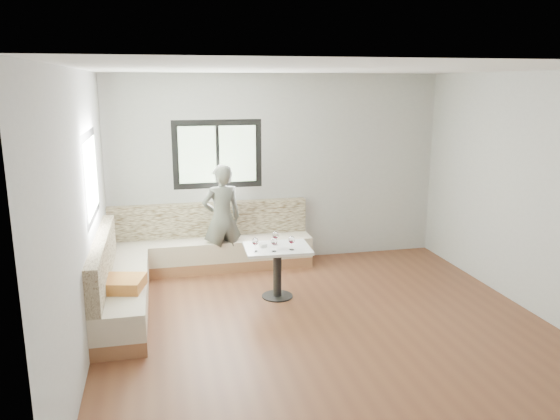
# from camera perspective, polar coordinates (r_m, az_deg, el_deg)

# --- Properties ---
(room) EXTENTS (5.01, 5.01, 2.81)m
(room) POSITION_cam_1_polar(r_m,az_deg,el_deg) (5.88, 4.15, 0.83)
(room) COLOR brown
(room) RESTS_ON ground
(banquette) EXTENTS (2.90, 2.80, 0.95)m
(banquette) POSITION_cam_1_polar(r_m,az_deg,el_deg) (7.41, -10.86, -5.42)
(banquette) COLOR #905C39
(banquette) RESTS_ON ground
(table) EXTENTS (0.83, 0.66, 0.66)m
(table) POSITION_cam_1_polar(r_m,az_deg,el_deg) (6.88, -0.28, -5.21)
(table) COLOR black
(table) RESTS_ON ground
(person) EXTENTS (0.63, 0.48, 1.56)m
(person) POSITION_cam_1_polar(r_m,az_deg,el_deg) (7.79, -6.09, -0.90)
(person) COLOR #56574F
(person) RESTS_ON ground
(olive_ramekin) EXTENTS (0.10, 0.10, 0.04)m
(olive_ramekin) POSITION_cam_1_polar(r_m,az_deg,el_deg) (6.84, -1.78, -3.66)
(olive_ramekin) COLOR white
(olive_ramekin) RESTS_ON table
(wine_glass_a) EXTENTS (0.08, 0.08, 0.17)m
(wine_glass_a) POSITION_cam_1_polar(r_m,az_deg,el_deg) (6.62, -2.60, -3.34)
(wine_glass_a) COLOR white
(wine_glass_a) RESTS_ON table
(wine_glass_b) EXTENTS (0.08, 0.08, 0.17)m
(wine_glass_b) POSITION_cam_1_polar(r_m,az_deg,el_deg) (6.61, -0.61, -3.35)
(wine_glass_b) COLOR white
(wine_glass_b) RESTS_ON table
(wine_glass_c) EXTENTS (0.08, 0.08, 0.17)m
(wine_glass_c) POSITION_cam_1_polar(r_m,az_deg,el_deg) (6.68, 1.22, -3.18)
(wine_glass_c) COLOR white
(wine_glass_c) RESTS_ON table
(wine_glass_d) EXTENTS (0.08, 0.08, 0.17)m
(wine_glass_d) POSITION_cam_1_polar(r_m,az_deg,el_deg) (6.88, -0.48, -2.69)
(wine_glass_d) COLOR white
(wine_glass_d) RESTS_ON table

